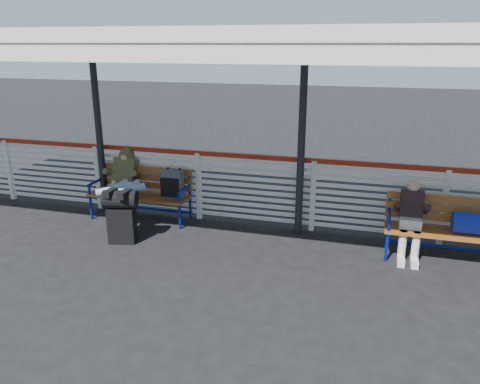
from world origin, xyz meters
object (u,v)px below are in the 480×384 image
(bench_left, at_px, (152,187))
(companion_person, at_px, (411,218))
(traveler_man, at_px, (122,185))
(bench_right, at_px, (460,224))
(luggage_stack, at_px, (121,214))

(bench_left, bearing_deg, companion_person, -4.58)
(bench_left, distance_m, traveler_man, 0.53)
(bench_right, bearing_deg, traveler_man, -179.60)
(bench_right, relative_size, companion_person, 1.57)
(luggage_stack, bearing_deg, companion_person, -4.38)
(luggage_stack, distance_m, bench_left, 1.03)
(bench_right, relative_size, traveler_man, 1.13)
(traveler_man, relative_size, companion_person, 1.39)
(traveler_man, bearing_deg, luggage_stack, -62.42)
(luggage_stack, height_order, bench_right, bench_right)
(bench_left, bearing_deg, bench_right, -3.77)
(luggage_stack, height_order, bench_left, bench_left)
(companion_person, bearing_deg, bench_right, 1.53)
(bench_left, relative_size, companion_person, 1.57)
(bench_left, xyz_separation_m, traveler_man, (-0.37, -0.36, 0.11))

